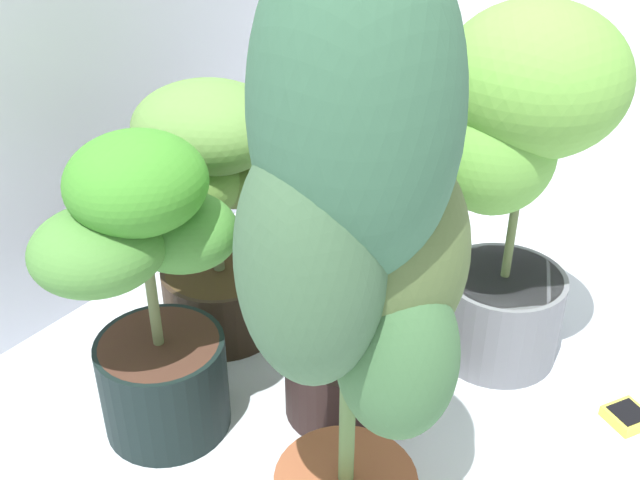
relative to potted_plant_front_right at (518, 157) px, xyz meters
name	(u,v)px	position (x,y,z in m)	size (l,w,h in m)	color
ground_plane	(395,417)	(-0.31, 0.07, -0.50)	(8.00, 8.00, 0.00)	silver
potted_plant_front_right	(518,157)	(0.00, 0.00, 0.00)	(0.43, 0.37, 0.81)	slate
potted_plant_back_right	(347,115)	(0.01, 0.43, -0.02)	(0.28, 0.18, 0.89)	slate
potted_plant_center	(331,239)	(-0.38, 0.19, -0.07)	(0.44, 0.37, 0.72)	black
potted_plant_front_left	(357,248)	(-0.62, -0.02, 0.11)	(0.44, 0.37, 1.06)	brown
potted_plant_back_center	(212,192)	(-0.29, 0.58, -0.13)	(0.47, 0.38, 0.62)	#34261A
potted_plant_back_left	(147,283)	(-0.61, 0.45, -0.15)	(0.44, 0.35, 0.65)	black
hygrometer_box	(627,416)	(-0.03, -0.33, -0.49)	(0.11, 0.11, 0.03)	gold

